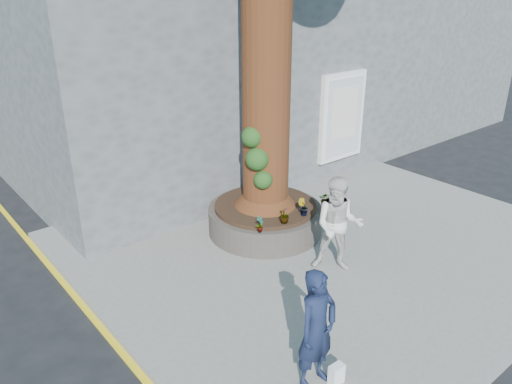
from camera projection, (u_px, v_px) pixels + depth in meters
ground at (306, 293)px, 8.42m from camera, size 120.00×120.00×0.00m
pavement at (324, 241)px, 9.98m from camera, size 9.00×8.00×0.12m
yellow_line at (111, 340)px, 7.34m from camera, size 0.10×30.00×0.01m
stone_shop at (190, 47)px, 13.72m from camera, size 10.30×8.30×6.30m
neighbour_shop at (373, 33)px, 18.47m from camera, size 6.00×8.00×6.00m
planter at (265, 218)px, 10.14m from camera, size 2.30×2.30×0.60m
man at (317, 330)px, 6.11m from camera, size 0.62×0.42×1.64m
woman at (338, 225)px, 8.58m from camera, size 1.04×1.07×1.73m
shopping_bag at (336, 374)px, 6.35m from camera, size 0.20×0.13×0.28m
plant_a at (260, 224)px, 8.85m from camera, size 0.19×0.16×0.32m
plant_b at (303, 207)px, 9.47m from camera, size 0.26×0.26×0.35m
plant_c at (284, 215)px, 9.19m from camera, size 0.19×0.19×0.32m
plant_d at (326, 199)px, 9.85m from camera, size 0.36×0.37×0.30m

